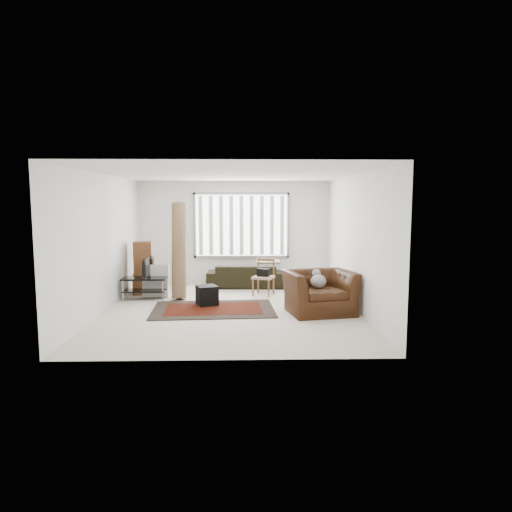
{
  "coord_description": "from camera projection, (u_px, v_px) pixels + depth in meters",
  "views": [
    {
      "loc": [
        0.28,
        -9.03,
        2.14
      ],
      "look_at": [
        0.51,
        0.28,
        1.05
      ],
      "focal_mm": 32.0,
      "sensor_mm": 36.0,
      "label": 1
    }
  ],
  "objects": [
    {
      "name": "sofa",
      "position": [
        246.0,
        272.0,
        11.61
      ],
      "size": [
        2.0,
        0.92,
        0.76
      ],
      "primitive_type": "imported",
      "rotation": [
        0.0,
        0.0,
        3.11
      ],
      "color": "black",
      "rests_on": "ground"
    },
    {
      "name": "armchair",
      "position": [
        319.0,
        289.0,
        8.87
      ],
      "size": [
        1.46,
        1.33,
        0.94
      ],
      "rotation": [
        0.0,
        0.0,
        0.2
      ],
      "color": "#34190A",
      "rests_on": "ground"
    },
    {
      "name": "persian_rug",
      "position": [
        213.0,
        309.0,
        9.17
      ],
      "size": [
        2.51,
        1.75,
        0.02
      ],
      "color": "black",
      "rests_on": "ground"
    },
    {
      "name": "tv_stand",
      "position": [
        145.0,
        284.0,
        10.13
      ],
      "size": [
        0.97,
        0.44,
        0.49
      ],
      "color": "black",
      "rests_on": "ground"
    },
    {
      "name": "rolled_rug",
      "position": [
        179.0,
        250.0,
        10.23
      ],
      "size": [
        0.38,
        0.87,
        2.16
      ],
      "primitive_type": "cylinder",
      "rotation": [
        -0.25,
        0.0,
        0.07
      ],
      "color": "brown",
      "rests_on": "ground"
    },
    {
      "name": "white_flatpack",
      "position": [
        155.0,
        281.0,
        10.38
      ],
      "size": [
        0.58,
        0.24,
        0.74
      ],
      "primitive_type": "cube",
      "rotation": [
        -0.21,
        0.0,
        0.0
      ],
      "color": "silver",
      "rests_on": "ground"
    },
    {
      "name": "moving_boxes",
      "position": [
        143.0,
        270.0,
        10.73
      ],
      "size": [
        0.58,
        0.54,
        1.23
      ],
      "color": "brown",
      "rests_on": "ground"
    },
    {
      "name": "room",
      "position": [
        233.0,
        221.0,
        9.51
      ],
      "size": [
        6.0,
        6.02,
        2.71
      ],
      "color": "beige",
      "rests_on": "ground"
    },
    {
      "name": "side_chair",
      "position": [
        264.0,
        275.0,
        10.58
      ],
      "size": [
        0.58,
        0.58,
        0.84
      ],
      "rotation": [
        0.0,
        0.0,
        -0.36
      ],
      "color": "#977C63",
      "rests_on": "ground"
    },
    {
      "name": "subwoofer",
      "position": [
        207.0,
        295.0,
        9.51
      ],
      "size": [
        0.51,
        0.51,
        0.4
      ],
      "primitive_type": "cube",
      "rotation": [
        0.0,
        0.0,
        0.35
      ],
      "color": "black",
      "rests_on": "persian_rug"
    },
    {
      "name": "tv",
      "position": [
        144.0,
        268.0,
        10.09
      ],
      "size": [
        0.1,
        0.79,
        0.45
      ],
      "primitive_type": "imported",
      "rotation": [
        0.0,
        0.0,
        1.57
      ],
      "color": "black",
      "rests_on": "tv_stand"
    }
  ]
}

